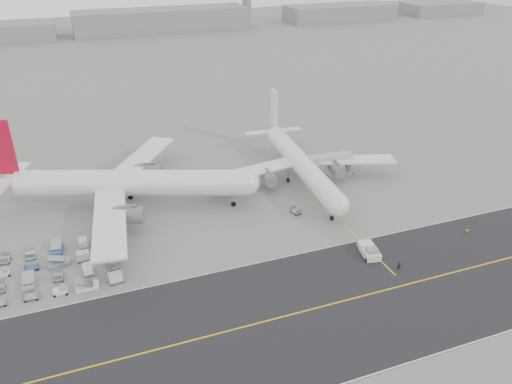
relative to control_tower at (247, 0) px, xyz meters
name	(u,v)px	position (x,y,z in m)	size (l,w,h in m)	color
ground	(219,264)	(-100.00, -265.00, -16.25)	(700.00, 700.00, 0.00)	gray
taxiway	(279,318)	(-94.98, -282.98, -16.24)	(220.00, 59.00, 0.03)	#252528
horizon_buildings	(147,32)	(-70.00, -5.00, -16.25)	(520.00, 28.00, 28.00)	gray
control_tower	(247,0)	(0.00, 0.00, 0.00)	(7.00, 7.00, 31.25)	gray
airliner_a	(126,183)	(-113.01, -235.53, -10.13)	(58.93, 57.89, 21.26)	white
airliner_b	(300,163)	(-69.96, -237.27, -11.13)	(50.79, 51.52, 17.77)	white
pushback_tug	(369,251)	(-71.06, -272.38, -15.32)	(4.02, 8.12, 2.28)	silver
jet_bridge	(324,162)	(-62.91, -237.07, -11.96)	(16.42, 4.11, 6.16)	gray
gse_cluster	(59,272)	(-128.90, -256.69, -16.25)	(27.27, 21.61, 2.02)	#95959A
stray_dolly	(296,213)	(-77.81, -252.16, -16.25)	(1.52, 2.47, 1.52)	silver
ground_crew_a	(399,266)	(-68.51, -278.69, -15.34)	(0.67, 0.44, 1.83)	black
ground_crew_b	(467,230)	(-47.41, -272.75, -15.34)	(0.89, 0.69, 1.83)	gold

